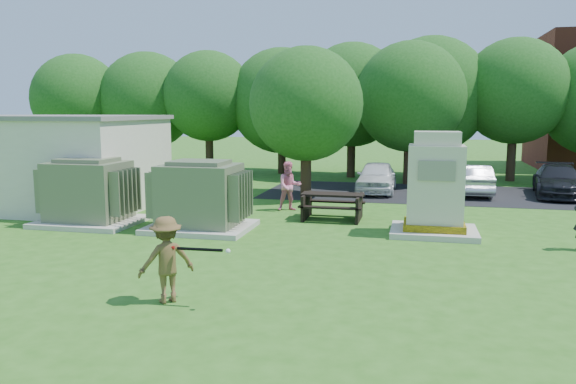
% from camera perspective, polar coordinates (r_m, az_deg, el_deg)
% --- Properties ---
extents(ground, '(120.00, 120.00, 0.00)m').
position_cam_1_polar(ground, '(12.00, -4.40, -8.88)').
color(ground, '#2D6619').
rests_on(ground, ground).
extents(service_building, '(10.00, 5.00, 3.20)m').
position_cam_1_polar(service_building, '(23.12, -25.73, 2.69)').
color(service_building, beige).
rests_on(service_building, ground).
extents(service_building_roof, '(10.20, 5.20, 0.15)m').
position_cam_1_polar(service_building_roof, '(23.04, -26.00, 6.83)').
color(service_building_roof, slate).
rests_on(service_building_roof, service_building).
extents(parking_strip, '(20.00, 6.00, 0.01)m').
position_cam_1_polar(parking_strip, '(24.92, 21.11, -0.39)').
color(parking_strip, '#232326').
rests_on(parking_strip, ground).
extents(transformer_left, '(3.00, 2.40, 2.07)m').
position_cam_1_polar(transformer_left, '(18.55, -19.58, -0.13)').
color(transformer_left, beige).
rests_on(transformer_left, ground).
extents(transformer_right, '(3.00, 2.40, 2.07)m').
position_cam_1_polar(transformer_right, '(16.85, -8.92, -0.56)').
color(transformer_right, beige).
rests_on(transformer_right, ground).
extents(generator_cabinet, '(2.42, 1.98, 2.95)m').
position_cam_1_polar(generator_cabinet, '(16.50, 14.73, 0.21)').
color(generator_cabinet, beige).
rests_on(generator_cabinet, ground).
extents(picnic_table, '(2.00, 1.50, 0.86)m').
position_cam_1_polar(picnic_table, '(18.32, 4.55, -1.14)').
color(picnic_table, black).
rests_on(picnic_table, ground).
extents(batter, '(1.19, 1.13, 1.62)m').
position_cam_1_polar(batter, '(10.68, -12.25, -6.72)').
color(batter, brown).
rests_on(batter, ground).
extents(person_at_picnic, '(1.05, 0.95, 1.75)m').
position_cam_1_polar(person_at_picnic, '(19.85, 0.14, 0.60)').
color(person_at_picnic, pink).
rests_on(person_at_picnic, ground).
extents(car_white, '(1.59, 3.94, 1.34)m').
position_cam_1_polar(car_white, '(24.58, 8.99, 1.52)').
color(car_white, white).
rests_on(car_white, ground).
extents(car_silver_a, '(1.49, 3.87, 1.26)m').
position_cam_1_polar(car_silver_a, '(24.91, 18.20, 1.20)').
color(car_silver_a, '#B3B2B7').
rests_on(car_silver_a, ground).
extents(car_dark, '(2.38, 4.66, 1.29)m').
position_cam_1_polar(car_dark, '(25.72, 25.75, 1.04)').
color(car_dark, black).
rests_on(car_dark, ground).
extents(batting_equipment, '(1.34, 0.21, 0.11)m').
position_cam_1_polar(batting_equipment, '(10.26, -9.15, -5.77)').
color(batting_equipment, black).
rests_on(batting_equipment, ground).
extents(tree_row, '(41.30, 13.30, 7.30)m').
position_cam_1_polar(tree_row, '(29.48, 9.90, 9.41)').
color(tree_row, '#47301E').
rests_on(tree_row, ground).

